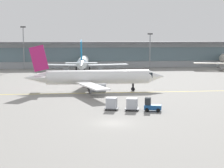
{
  "coord_description": "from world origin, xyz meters",
  "views": [
    {
      "loc": [
        -5.83,
        -46.99,
        11.24
      ],
      "look_at": [
        1.94,
        17.12,
        3.0
      ],
      "focal_mm": 58.94,
      "sensor_mm": 36.0,
      "label": 1
    }
  ],
  "objects": [
    {
      "name": "cargo_dolly_lead",
      "position": [
        3.92,
        7.88,
        1.05
      ],
      "size": [
        2.46,
        2.13,
        1.94
      ],
      "rotation": [
        0.0,
        0.0,
        -0.28
      ],
      "color": "#595B60",
      "rests_on": "ground_plane"
    },
    {
      "name": "taxiway_centreline_stripe",
      "position": [
        0.38,
        26.59,
        0.0
      ],
      "size": [
        110.0,
        1.07,
        0.01
      ],
      "primitive_type": "cube",
      "rotation": [
        0.0,
        0.0,
        -0.01
      ],
      "color": "yellow",
      "rests_on": "ground_plane"
    },
    {
      "name": "apron_light_mast_2",
      "position": [
        23.46,
        82.03,
        7.01
      ],
      "size": [
        1.8,
        0.36,
        12.66
      ],
      "color": "gray",
      "rests_on": "ground_plane"
    },
    {
      "name": "gate_airplane_1",
      "position": [
        -0.81,
        73.35,
        3.17
      ],
      "size": [
        29.61,
        31.94,
        10.58
      ],
      "rotation": [
        0.0,
        0.0,
        1.49
      ],
      "color": "white",
      "rests_on": "ground_plane"
    },
    {
      "name": "terminal_concourse",
      "position": [
        0.0,
        91.38,
        4.92
      ],
      "size": [
        192.55,
        11.0,
        9.6
      ],
      "color": "#9EA3A8",
      "rests_on": "ground_plane"
    },
    {
      "name": "cargo_dolly_trailing",
      "position": [
        0.85,
        8.78,
        1.05
      ],
      "size": [
        2.46,
        2.13,
        1.94
      ],
      "rotation": [
        0.0,
        0.0,
        -0.28
      ],
      "color": "#595B60",
      "rests_on": "ground_plane"
    },
    {
      "name": "ground_plane",
      "position": [
        0.0,
        0.0,
        0.0
      ],
      "size": [
        400.0,
        400.0,
        0.0
      ],
      "primitive_type": "plane",
      "color": "gray"
    },
    {
      "name": "baggage_tug",
      "position": [
        6.77,
        7.05,
        0.89
      ],
      "size": [
        2.89,
        2.2,
        2.1
      ],
      "rotation": [
        0.0,
        0.0,
        -0.28
      ],
      "color": "#194C8C",
      "rests_on": "ground_plane"
    },
    {
      "name": "taxiing_regional_jet",
      "position": [
        0.0,
        28.59,
        2.93
      ],
      "size": [
        29.36,
        27.4,
        9.75
      ],
      "rotation": [
        0.0,
        0.0,
        -0.01
      ],
      "color": "white",
      "rests_on": "ground_plane"
    },
    {
      "name": "apron_light_mast_1",
      "position": [
        -21.03,
        84.64,
        8.2
      ],
      "size": [
        1.8,
        0.36,
        15.02
      ],
      "color": "gray",
      "rests_on": "ground_plane"
    }
  ]
}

